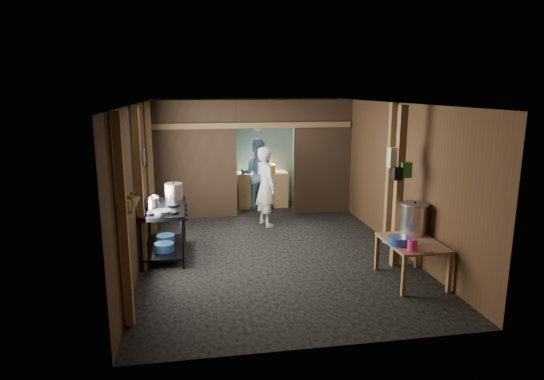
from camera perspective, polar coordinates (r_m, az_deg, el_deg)
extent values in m
cube|color=black|center=(8.65, -0.22, -6.85)|extent=(4.50, 7.00, 0.00)
cube|color=#424141|center=(8.18, -0.24, 10.62)|extent=(4.50, 7.00, 0.00)
cube|color=#453219|center=(11.74, -3.04, 4.76)|extent=(4.50, 0.00, 2.60)
cube|color=#453219|center=(5.00, 6.39, -5.74)|extent=(4.50, 0.00, 2.60)
cube|color=#453219|center=(8.26, -15.82, 1.09)|extent=(0.00, 7.00, 2.60)
cube|color=#453219|center=(8.96, 14.12, 2.04)|extent=(0.00, 7.00, 2.60)
cube|color=#4B3526|center=(10.38, -9.50, 3.61)|extent=(1.85, 0.10, 2.60)
cube|color=#4B3526|center=(10.78, 6.14, 4.03)|extent=(1.35, 0.10, 2.60)
cube|color=#4B3526|center=(10.40, -0.87, 9.34)|extent=(1.30, 0.10, 0.60)
cube|color=#679A92|center=(11.69, -3.00, 4.48)|extent=(4.40, 0.06, 2.50)
cube|color=olive|center=(11.39, -1.17, 0.07)|extent=(1.20, 0.50, 0.85)
cylinder|color=beige|center=(11.61, -1.78, 7.67)|extent=(0.20, 0.03, 0.20)
cube|color=olive|center=(5.74, -17.76, -3.88)|extent=(0.10, 0.12, 2.60)
cube|color=olive|center=(7.47, -15.91, -0.07)|extent=(0.10, 0.12, 2.60)
cube|color=olive|center=(9.43, -14.66, 2.51)|extent=(0.10, 0.12, 2.60)
cube|color=olive|center=(8.75, 14.22, 1.79)|extent=(0.10, 0.12, 2.60)
cube|color=olive|center=(7.63, 15.25, 0.23)|extent=(0.12, 0.12, 2.60)
cube|color=olive|center=(10.33, -2.21, 7.92)|extent=(4.40, 0.12, 0.12)
cylinder|color=gray|center=(8.59, -15.42, 3.90)|extent=(0.03, 0.34, 0.34)
cylinder|color=black|center=(9.00, -15.15, 3.64)|extent=(0.03, 0.30, 0.30)
cube|color=olive|center=(6.19, -16.92, -1.71)|extent=(0.14, 0.80, 0.03)
cylinder|color=beige|center=(5.93, -17.25, -1.67)|extent=(0.07, 0.07, 0.10)
cylinder|color=orange|center=(6.17, -16.96, -1.12)|extent=(0.08, 0.08, 0.10)
cylinder|color=#2F8B36|center=(6.39, -16.72, -0.67)|extent=(0.06, 0.06, 0.10)
cube|color=beige|center=(7.60, 14.86, 3.88)|extent=(0.22, 0.15, 0.32)
cube|color=#2F8B36|center=(7.56, 16.05, 2.37)|extent=(0.16, 0.12, 0.24)
cube|color=black|center=(7.49, 15.13, 1.95)|extent=(0.14, 0.10, 0.20)
cylinder|color=silver|center=(8.59, -14.16, -0.96)|extent=(0.20, 0.20, 0.09)
cylinder|color=#2A5499|center=(8.07, -13.07, -6.83)|extent=(0.33, 0.33, 0.14)
cylinder|color=#2A5499|center=(8.52, -12.90, -5.82)|extent=(0.32, 0.32, 0.13)
cylinder|color=#2A5499|center=(7.06, 15.32, -5.98)|extent=(0.37, 0.37, 0.12)
cylinder|color=#E4327A|center=(6.85, 16.82, -6.46)|extent=(0.15, 0.15, 0.16)
cube|color=silver|center=(6.77, 18.15, -7.44)|extent=(0.30, 0.06, 0.01)
cylinder|color=orange|center=(11.32, -0.41, 2.67)|extent=(0.34, 0.34, 0.19)
imported|color=silver|center=(9.74, -0.78, 0.44)|extent=(0.59, 0.71, 1.67)
imported|color=teal|center=(11.13, -1.87, 1.99)|extent=(0.92, 0.77, 1.69)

